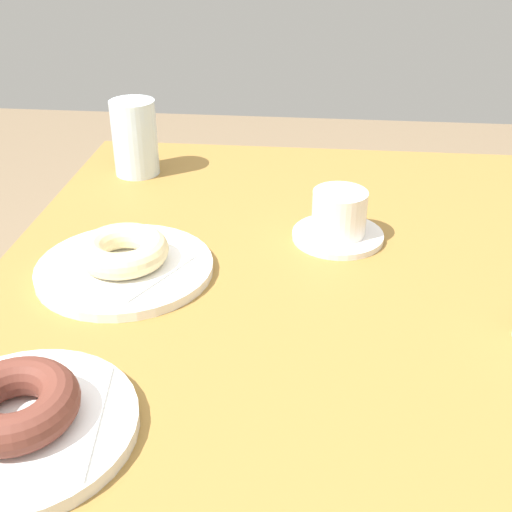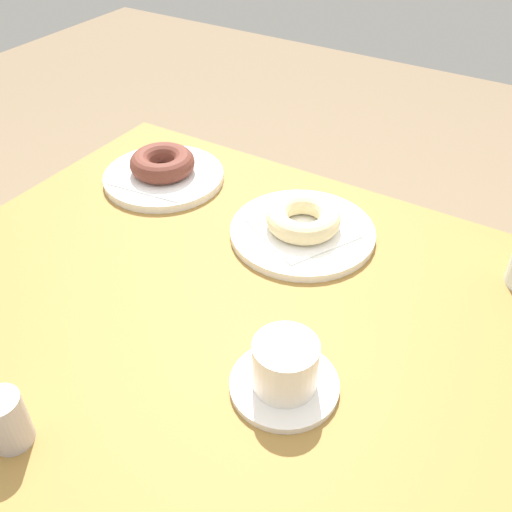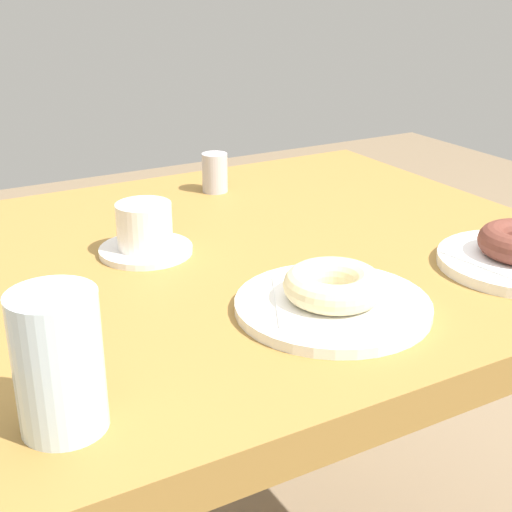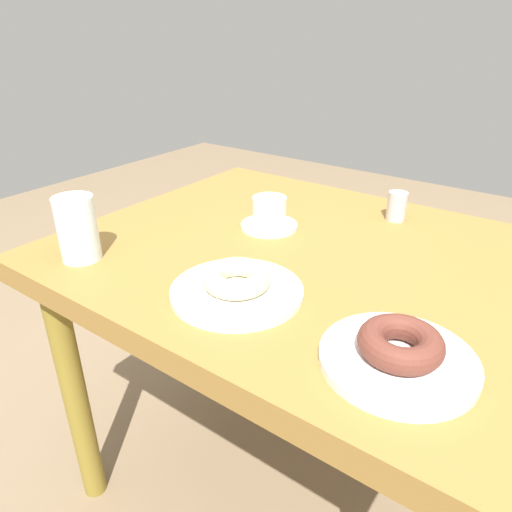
{
  "view_description": "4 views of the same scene",
  "coord_description": "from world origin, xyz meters",
  "px_view_note": "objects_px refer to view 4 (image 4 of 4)",
  "views": [
    {
      "loc": [
        -0.75,
        -0.02,
        1.19
      ],
      "look_at": [
        -0.03,
        0.05,
        0.78
      ],
      "focal_mm": 46.02,
      "sensor_mm": 36.0,
      "label": 1
    },
    {
      "loc": [
        0.33,
        -0.45,
        1.3
      ],
      "look_at": [
        -0.02,
        0.12,
        0.76
      ],
      "focal_mm": 40.26,
      "sensor_mm": 36.0,
      "label": 2
    },
    {
      "loc": [
        0.46,
        0.87,
        1.12
      ],
      "look_at": [
        0.03,
        0.12,
        0.77
      ],
      "focal_mm": 50.92,
      "sensor_mm": 36.0,
      "label": 3
    },
    {
      "loc": [
        -0.46,
        0.8,
        1.17
      ],
      "look_at": [
        0.03,
        0.12,
        0.75
      ],
      "focal_mm": 32.93,
      "sensor_mm": 36.0,
      "label": 4
    }
  ],
  "objects_px": {
    "plate_sugar_ring": "(237,291)",
    "coffee_cup": "(269,215)",
    "plate_chocolate_ring": "(398,360)",
    "donut_chocolate_ring": "(400,343)",
    "water_glass": "(77,229)",
    "sugar_jar": "(397,206)",
    "donut_sugar_ring": "(237,278)"
  },
  "relations": [
    {
      "from": "donut_chocolate_ring",
      "to": "coffee_cup",
      "type": "distance_m",
      "value": 0.53
    },
    {
      "from": "plate_chocolate_ring",
      "to": "donut_chocolate_ring",
      "type": "xyz_separation_m",
      "value": [
        0.0,
        0.0,
        0.03
      ]
    },
    {
      "from": "sugar_jar",
      "to": "plate_chocolate_ring",
      "type": "bearing_deg",
      "value": 111.43
    },
    {
      "from": "plate_sugar_ring",
      "to": "sugar_jar",
      "type": "xyz_separation_m",
      "value": [
        -0.1,
        -0.51,
        0.03
      ]
    },
    {
      "from": "donut_chocolate_ring",
      "to": "sugar_jar",
      "type": "relative_size",
      "value": 1.69
    },
    {
      "from": "donut_sugar_ring",
      "to": "water_glass",
      "type": "distance_m",
      "value": 0.36
    },
    {
      "from": "donut_chocolate_ring",
      "to": "water_glass",
      "type": "xyz_separation_m",
      "value": [
        0.65,
        0.06,
        0.03
      ]
    },
    {
      "from": "water_glass",
      "to": "donut_sugar_ring",
      "type": "bearing_deg",
      "value": -168.07
    },
    {
      "from": "donut_chocolate_ring",
      "to": "plate_sugar_ring",
      "type": "height_order",
      "value": "donut_chocolate_ring"
    },
    {
      "from": "water_glass",
      "to": "sugar_jar",
      "type": "xyz_separation_m",
      "value": [
        -0.44,
        -0.58,
        -0.03
      ]
    },
    {
      "from": "donut_chocolate_ring",
      "to": "water_glass",
      "type": "relative_size",
      "value": 0.9
    },
    {
      "from": "plate_chocolate_ring",
      "to": "plate_sugar_ring",
      "type": "bearing_deg",
      "value": -3.09
    },
    {
      "from": "donut_chocolate_ring",
      "to": "donut_sugar_ring",
      "type": "distance_m",
      "value": 0.3
    },
    {
      "from": "donut_sugar_ring",
      "to": "coffee_cup",
      "type": "height_order",
      "value": "coffee_cup"
    },
    {
      "from": "donut_chocolate_ring",
      "to": "donut_sugar_ring",
      "type": "xyz_separation_m",
      "value": [
        0.3,
        -0.02,
        -0.0
      ]
    },
    {
      "from": "donut_chocolate_ring",
      "to": "sugar_jar",
      "type": "distance_m",
      "value": 0.57
    },
    {
      "from": "plate_sugar_ring",
      "to": "water_glass",
      "type": "xyz_separation_m",
      "value": [
        0.35,
        0.07,
        0.06
      ]
    },
    {
      "from": "plate_chocolate_ring",
      "to": "coffee_cup",
      "type": "distance_m",
      "value": 0.53
    },
    {
      "from": "coffee_cup",
      "to": "donut_sugar_ring",
      "type": "bearing_deg",
      "value": 113.98
    },
    {
      "from": "plate_chocolate_ring",
      "to": "water_glass",
      "type": "height_order",
      "value": "water_glass"
    },
    {
      "from": "donut_sugar_ring",
      "to": "sugar_jar",
      "type": "distance_m",
      "value": 0.52
    },
    {
      "from": "donut_sugar_ring",
      "to": "sugar_jar",
      "type": "xyz_separation_m",
      "value": [
        -0.1,
        -0.51,
        0.0
      ]
    },
    {
      "from": "plate_chocolate_ring",
      "to": "sugar_jar",
      "type": "xyz_separation_m",
      "value": [
        0.21,
        -0.53,
        0.03
      ]
    },
    {
      "from": "donut_chocolate_ring",
      "to": "sugar_jar",
      "type": "bearing_deg",
      "value": -68.57
    },
    {
      "from": "plate_sugar_ring",
      "to": "coffee_cup",
      "type": "height_order",
      "value": "coffee_cup"
    },
    {
      "from": "plate_sugar_ring",
      "to": "water_glass",
      "type": "height_order",
      "value": "water_glass"
    },
    {
      "from": "water_glass",
      "to": "coffee_cup",
      "type": "relative_size",
      "value": 0.99
    },
    {
      "from": "plate_chocolate_ring",
      "to": "coffee_cup",
      "type": "relative_size",
      "value": 1.66
    },
    {
      "from": "plate_sugar_ring",
      "to": "donut_chocolate_ring",
      "type": "bearing_deg",
      "value": 176.91
    },
    {
      "from": "donut_sugar_ring",
      "to": "coffee_cup",
      "type": "xyz_separation_m",
      "value": [
        0.13,
        -0.29,
        -0.0
      ]
    },
    {
      "from": "donut_sugar_ring",
      "to": "sugar_jar",
      "type": "height_order",
      "value": "sugar_jar"
    },
    {
      "from": "sugar_jar",
      "to": "donut_sugar_ring",
      "type": "bearing_deg",
      "value": 79.32
    }
  ]
}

